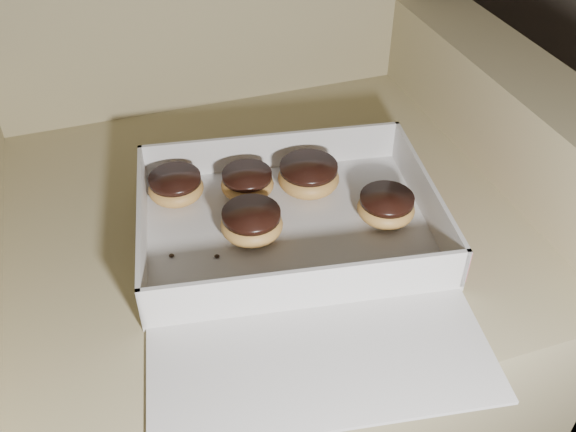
% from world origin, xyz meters
% --- Properties ---
extents(armchair, '(0.97, 0.82, 1.01)m').
position_xyz_m(armchair, '(0.93, 0.80, 0.32)').
color(armchair, tan).
rests_on(armchair, floor).
extents(bakery_box, '(0.46, 0.52, 0.07)m').
position_xyz_m(bakery_box, '(0.95, 0.61, 0.46)').
color(bakery_box, silver).
rests_on(bakery_box, armchair).
extents(donut_a, '(0.08, 0.08, 0.04)m').
position_xyz_m(donut_a, '(0.92, 0.74, 0.48)').
color(donut_a, '#C78A45').
rests_on(donut_a, bakery_box).
extents(donut_b, '(0.08, 0.08, 0.04)m').
position_xyz_m(donut_b, '(0.90, 0.65, 0.48)').
color(donut_b, '#C78A45').
rests_on(donut_b, bakery_box).
extents(donut_c, '(0.08, 0.08, 0.04)m').
position_xyz_m(donut_c, '(0.82, 0.76, 0.48)').
color(donut_c, '#C78A45').
rests_on(donut_c, bakery_box).
extents(donut_d, '(0.08, 0.08, 0.04)m').
position_xyz_m(donut_d, '(1.09, 0.63, 0.48)').
color(donut_d, '#C78A45').
rests_on(donut_d, bakery_box).
extents(donut_e, '(0.09, 0.09, 0.05)m').
position_xyz_m(donut_e, '(1.01, 0.72, 0.48)').
color(donut_e, '#C78A45').
rests_on(donut_e, bakery_box).
extents(crumb_a, '(0.01, 0.01, 0.00)m').
position_xyz_m(crumb_a, '(0.88, 0.56, 0.46)').
color(crumb_a, black).
rests_on(crumb_a, bakery_box).
extents(crumb_b, '(0.01, 0.01, 0.00)m').
position_xyz_m(crumb_b, '(0.85, 0.62, 0.46)').
color(crumb_b, black).
rests_on(crumb_b, bakery_box).
extents(crumb_c, '(0.01, 0.01, 0.00)m').
position_xyz_m(crumb_c, '(0.79, 0.64, 0.46)').
color(crumb_c, black).
rests_on(crumb_c, bakery_box).
extents(crumb_d, '(0.01, 0.01, 0.00)m').
position_xyz_m(crumb_d, '(1.03, 0.53, 0.46)').
color(crumb_d, black).
rests_on(crumb_d, bakery_box).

